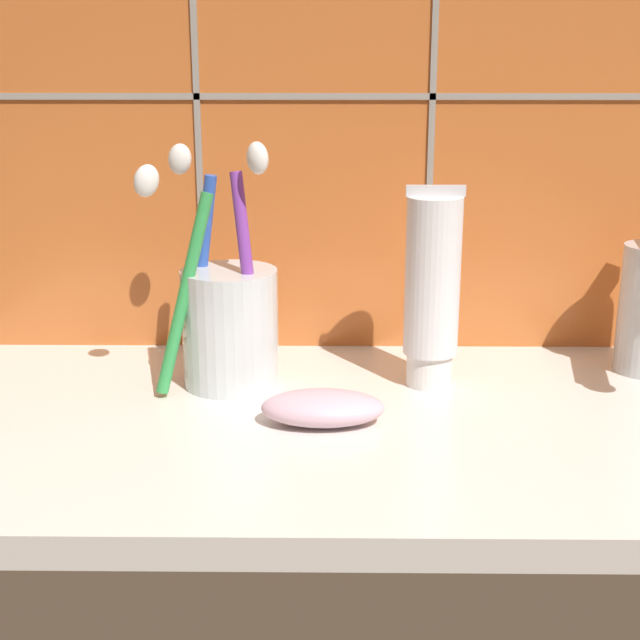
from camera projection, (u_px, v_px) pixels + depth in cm
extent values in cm
cube|color=silver|center=(419.00, 431.00, 60.71)|extent=(73.65, 31.79, 2.00)
cube|color=#C6662D|center=(411.00, 0.00, 68.05)|extent=(83.65, 1.50, 59.23)
cube|color=gray|center=(409.00, 96.00, 69.25)|extent=(83.65, 0.24, 0.50)
cube|color=gray|center=(193.00, 0.00, 67.41)|extent=(0.50, 0.24, 59.23)
cube|color=gray|center=(436.00, 0.00, 67.21)|extent=(0.50, 0.24, 59.23)
cylinder|color=silver|center=(230.00, 328.00, 65.41)|extent=(7.05, 7.05, 8.73)
cylinder|color=purple|center=(248.00, 282.00, 63.30)|extent=(2.82, 2.78, 15.57)
ellipsoid|color=white|center=(258.00, 158.00, 59.95)|extent=(2.33, 2.31, 2.41)
cylinder|color=blue|center=(201.00, 277.00, 65.69)|extent=(3.15, 1.50, 15.11)
ellipsoid|color=white|center=(180.00, 159.00, 63.50)|extent=(2.21, 1.68, 2.42)
cylinder|color=green|center=(184.00, 294.00, 62.62)|extent=(4.72, 2.83, 14.32)
ellipsoid|color=white|center=(146.00, 181.00, 59.42)|extent=(2.56, 2.11, 2.57)
cylinder|color=white|center=(429.00, 368.00, 66.13)|extent=(3.40, 3.40, 2.53)
cylinder|color=white|center=(433.00, 276.00, 64.12)|extent=(4.00, 4.00, 11.53)
cube|color=silver|center=(436.00, 191.00, 62.37)|extent=(4.20, 0.36, 0.80)
ellipsoid|color=#DBB2C6|center=(323.00, 408.00, 59.08)|extent=(8.23, 4.50, 2.24)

